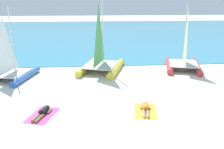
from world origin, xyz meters
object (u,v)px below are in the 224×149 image
at_px(sailboat_yellow, 101,60).
at_px(sailboat_red, 184,60).
at_px(sunbather_right, 145,108).
at_px(towel_left, 42,115).
at_px(towel_right, 145,111).
at_px(sunbather_left, 43,112).
at_px(sailboat_blue, 11,69).

height_order(sailboat_yellow, sailboat_red, sailboat_yellow).
bearing_deg(sunbather_right, towel_left, -169.13).
xyz_separation_m(towel_left, towel_right, (5.11, 0.08, 0.00)).
xyz_separation_m(sailboat_yellow, sunbather_left, (-3.09, -7.32, -0.73)).
height_order(sunbather_left, towel_right, sunbather_left).
relative_size(sailboat_red, sunbather_left, 3.42).
bearing_deg(sailboat_yellow, sailboat_blue, -150.40).
bearing_deg(sunbather_right, sunbather_left, -169.84).
distance_m(sailboat_yellow, sailboat_blue, 6.46).
bearing_deg(sunbather_right, sailboat_red, 67.53).
xyz_separation_m(sunbather_left, sunbather_right, (5.11, 0.09, 0.00)).
height_order(sailboat_red, sunbather_right, sailboat_red).
relative_size(sailboat_blue, sunbather_left, 3.18).
height_order(sailboat_blue, towel_left, sailboat_blue).
bearing_deg(sunbather_left, sailboat_blue, 134.50).
relative_size(sailboat_red, sailboat_blue, 1.08).
relative_size(sailboat_blue, sunbather_right, 3.14).
distance_m(sunbather_left, towel_right, 5.10).
bearing_deg(towel_right, sailboat_yellow, 105.38).
xyz_separation_m(sailboat_red, sunbather_right, (-4.50, -7.31, -0.66)).
bearing_deg(sailboat_red, sailboat_blue, -158.66).
xyz_separation_m(sailboat_red, towel_left, (-9.63, -7.46, -0.78)).
bearing_deg(sailboat_yellow, towel_left, -96.06).
bearing_deg(sailboat_red, sunbather_right, -107.01).
bearing_deg(sailboat_blue, sunbather_right, -21.85).
bearing_deg(sunbather_left, towel_right, 16.15).
distance_m(sailboat_red, towel_left, 12.20).
distance_m(sailboat_yellow, sunbather_left, 7.98).
height_order(towel_right, sunbather_right, sunbather_right).
bearing_deg(sunbather_left, sailboat_yellow, 83.06).
xyz_separation_m(sailboat_yellow, sailboat_red, (6.52, 0.07, -0.07)).
height_order(sunbather_left, sunbather_right, same).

